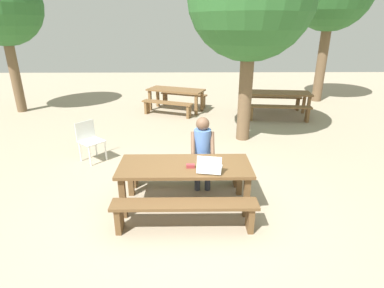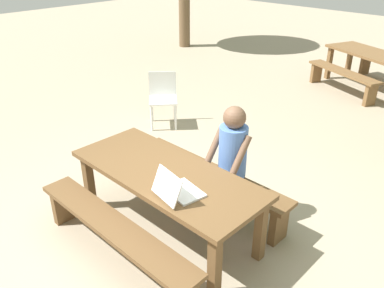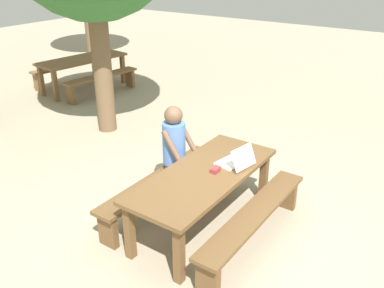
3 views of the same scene
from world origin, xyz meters
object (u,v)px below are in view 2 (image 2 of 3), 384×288
picnic_table_front (166,180)px  laptop (177,189)px  small_pouch (165,176)px  plastic_chair (163,97)px  person_seated (230,156)px  picnic_table_mid (372,58)px

picnic_table_front → laptop: bearing=-28.9°
small_pouch → plastic_chair: plastic_chair is taller
person_seated → plastic_chair: size_ratio=1.52×
laptop → plastic_chair: laptop is taller
picnic_table_front → small_pouch: 0.18m
picnic_table_front → picnic_table_mid: picnic_table_mid is taller
laptop → small_pouch: 0.31m
plastic_chair → picnic_table_mid: 4.43m
person_seated → picnic_table_mid: person_seated is taller
small_pouch → picnic_table_mid: bearing=94.2°
picnic_table_mid → small_pouch: bearing=-63.8°
person_seated → laptop: bearing=-85.3°
person_seated → picnic_table_mid: (-0.66, 5.29, -0.13)m
picnic_table_front → person_seated: 0.71m
picnic_table_mid → person_seated: bearing=-60.9°
laptop → person_seated: (-0.07, 0.83, -0.02)m
small_pouch → person_seated: bearing=73.3°
person_seated → plastic_chair: bearing=153.2°
laptop → person_seated: size_ratio=0.32×
person_seated → plastic_chair: person_seated is taller
picnic_table_front → laptop: laptop is taller
picnic_table_front → plastic_chair: plastic_chair is taller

